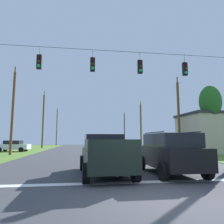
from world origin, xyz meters
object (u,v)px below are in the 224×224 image
object	(u,v)px
overhead_signal_span	(117,96)
utility_pole_near_left	(124,129)
distant_car_oncoming	(159,146)
distant_car_crossing_white	(13,146)
utility_pole_distant_left	(57,127)
pickup_truck	(105,154)
suv_black	(169,152)
utility_pole_far_right	(141,125)
utility_pole_mid_right	(179,115)
tree_roadside_right	(210,102)
utility_pole_distant_right	(43,120)
utility_pole_far_left	(13,110)

from	to	relation	value
overhead_signal_span	utility_pole_near_left	size ratio (longest dim) A/B	1.82
distant_car_oncoming	utility_pole_near_left	distance (m)	33.35
distant_car_crossing_white	utility_pole_distant_left	size ratio (longest dim) A/B	0.42
pickup_truck	suv_black	world-z (taller)	suv_black
pickup_truck	utility_pole_far_right	bearing A→B (deg)	71.06
distant_car_crossing_white	distant_car_oncoming	distance (m)	19.79
overhead_signal_span	utility_pole_mid_right	bearing A→B (deg)	48.71
distant_car_oncoming	utility_pole_near_left	size ratio (longest dim) A/B	0.45
distant_car_oncoming	utility_pole_near_left	bearing A→B (deg)	86.59
distant_car_oncoming	tree_roadside_right	bearing A→B (deg)	-47.18
utility_pole_far_right	utility_pole_distant_right	world-z (taller)	utility_pole_distant_right
utility_pole_far_right	utility_pole_far_left	bearing A→B (deg)	-137.93
distant_car_crossing_white	utility_pole_near_left	size ratio (longest dim) A/B	0.46
pickup_truck	tree_roadside_right	bearing A→B (deg)	40.49
suv_black	overhead_signal_span	bearing A→B (deg)	119.58
suv_black	distant_car_oncoming	xyz separation A→B (m)	(5.64, 16.52, -0.27)
distant_car_oncoming	utility_pole_far_right	world-z (taller)	utility_pole_far_right
utility_pole_distant_left	utility_pole_mid_right	bearing A→B (deg)	-61.28
utility_pole_far_left	utility_pole_distant_left	world-z (taller)	utility_pole_distant_left
utility_pole_mid_right	distant_car_oncoming	bearing A→B (deg)	135.13
distant_car_oncoming	utility_pole_mid_right	distance (m)	4.83
utility_pole_near_left	pickup_truck	bearing A→B (deg)	-102.39
utility_pole_distant_left	tree_roadside_right	world-z (taller)	utility_pole_distant_left
utility_pole_far_left	utility_pole_distant_right	size ratio (longest dim) A/B	0.88
utility_pole_mid_right	pickup_truck	bearing A→B (deg)	-127.23
utility_pole_near_left	distant_car_oncoming	bearing A→B (deg)	-93.41
overhead_signal_span	distant_car_crossing_white	size ratio (longest dim) A/B	3.98
suv_black	distant_car_crossing_white	xyz separation A→B (m)	(-13.78, 20.36, -0.27)
utility_pole_near_left	distant_car_crossing_white	bearing A→B (deg)	-126.20
utility_pole_mid_right	utility_pole_near_left	bearing A→B (deg)	90.01
distant_car_oncoming	utility_pole_far_left	distance (m)	18.30
utility_pole_mid_right	utility_pole_distant_left	world-z (taller)	utility_pole_distant_left
utility_pole_near_left	utility_pole_distant_left	size ratio (longest dim) A/B	0.92
distant_car_oncoming	distant_car_crossing_white	bearing A→B (deg)	168.80
distant_car_oncoming	utility_pole_distant_right	distance (m)	23.69
utility_pole_mid_right	utility_pole_far_left	xyz separation A→B (m)	(-19.60, -0.79, 0.16)
overhead_signal_span	utility_pole_far_left	distance (m)	14.25
utility_pole_far_right	tree_roadside_right	bearing A→B (deg)	-82.13
utility_pole_distant_left	utility_pole_near_left	bearing A→B (deg)	-0.62
distant_car_crossing_white	utility_pole_far_right	size ratio (longest dim) A/B	0.47
utility_pole_distant_right	utility_pole_far_left	bearing A→B (deg)	-89.74
pickup_truck	utility_pole_distant_left	xyz separation A→B (m)	(-8.48, 49.49, 4.21)
distant_car_crossing_white	utility_pole_far_left	bearing A→B (deg)	-74.79
utility_pole_far_right	distant_car_crossing_white	bearing A→B (deg)	-152.76
overhead_signal_span	utility_pole_near_left	xyz separation A→B (m)	(9.63, 46.01, 0.13)
utility_pole_distant_left	utility_pole_distant_right	bearing A→B (deg)	-91.17
pickup_truck	utility_pole_distant_right	size ratio (longest dim) A/B	0.49
utility_pole_mid_right	utility_pole_near_left	size ratio (longest dim) A/B	1.00
suv_black	pickup_truck	bearing A→B (deg)	174.71
suv_black	utility_pole_far_left	size ratio (longest dim) A/B	0.49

